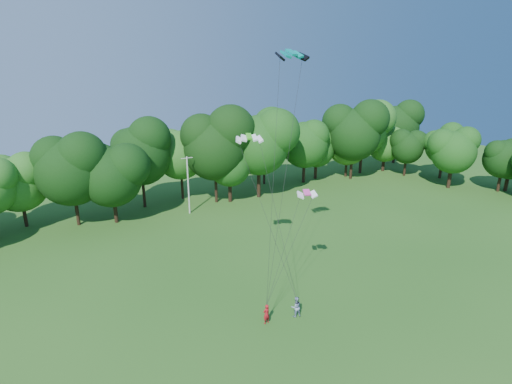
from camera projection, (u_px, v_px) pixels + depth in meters
ground at (371, 362)px, 26.72m from camera, size 160.00×160.00×0.00m
utility_pole at (188, 185)px, 52.04m from camera, size 1.55×0.19×7.73m
kite_flyer_left at (266, 314)px, 30.47m from camera, size 0.64×0.46×1.64m
kite_flyer_right at (296, 307)px, 31.31m from camera, size 0.97×0.84×1.71m
kite_teal at (291, 52)px, 30.36m from camera, size 2.61×1.29×0.56m
kite_green at (249, 136)px, 34.53m from camera, size 2.52×1.82×0.46m
kite_pink at (307, 192)px, 32.39m from camera, size 1.79×1.34×0.37m
tree_back_center at (215, 143)px, 54.91m from camera, size 9.55×9.55×13.89m
tree_back_east at (348, 138)px, 68.52m from camera, size 7.52×7.52×10.94m
tree_flank_east at (512, 155)px, 60.93m from camera, size 6.33×6.33×9.21m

